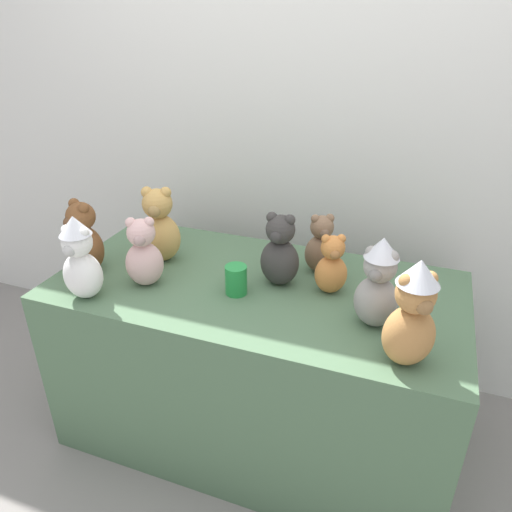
{
  "coord_description": "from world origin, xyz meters",
  "views": [
    {
      "loc": [
        0.54,
        -1.22,
        1.67
      ],
      "look_at": [
        0.0,
        0.25,
        0.87
      ],
      "focal_mm": 33.61,
      "sensor_mm": 36.0,
      "label": 1
    }
  ],
  "objects_px": {
    "display_table": "(256,362)",
    "teddy_bear_blush": "(144,254)",
    "teddy_bear_ginger": "(332,266)",
    "teddy_bear_caramel": "(412,315)",
    "teddy_bear_ash": "(378,284)",
    "teddy_bear_chestnut": "(84,239)",
    "teddy_bear_charcoal": "(280,252)",
    "teddy_bear_snow": "(80,259)",
    "teddy_bear_mocha": "(321,245)",
    "teddy_bear_honey": "(160,227)",
    "party_cup_green": "(236,280)"
  },
  "relations": [
    {
      "from": "teddy_bear_charcoal",
      "to": "teddy_bear_honey",
      "type": "distance_m",
      "value": 0.51
    },
    {
      "from": "teddy_bear_snow",
      "to": "teddy_bear_ginger",
      "type": "relative_size",
      "value": 1.36
    },
    {
      "from": "teddy_bear_mocha",
      "to": "teddy_bear_ginger",
      "type": "bearing_deg",
      "value": -89.88
    },
    {
      "from": "teddy_bear_charcoal",
      "to": "teddy_bear_snow",
      "type": "height_order",
      "value": "teddy_bear_snow"
    },
    {
      "from": "teddy_bear_charcoal",
      "to": "teddy_bear_snow",
      "type": "distance_m",
      "value": 0.71
    },
    {
      "from": "teddy_bear_blush",
      "to": "teddy_bear_caramel",
      "type": "bearing_deg",
      "value": -32.54
    },
    {
      "from": "display_table",
      "to": "teddy_bear_blush",
      "type": "distance_m",
      "value": 0.65
    },
    {
      "from": "teddy_bear_caramel",
      "to": "party_cup_green",
      "type": "relative_size",
      "value": 3.08
    },
    {
      "from": "teddy_bear_ginger",
      "to": "party_cup_green",
      "type": "bearing_deg",
      "value": 179.06
    },
    {
      "from": "teddy_bear_mocha",
      "to": "teddy_bear_chestnut",
      "type": "xyz_separation_m",
      "value": [
        -0.86,
        -0.31,
        0.02
      ]
    },
    {
      "from": "display_table",
      "to": "teddy_bear_blush",
      "type": "xyz_separation_m",
      "value": [
        -0.39,
        -0.14,
        0.5
      ]
    },
    {
      "from": "teddy_bear_snow",
      "to": "teddy_bear_caramel",
      "type": "bearing_deg",
      "value": -1.55
    },
    {
      "from": "display_table",
      "to": "teddy_bear_chestnut",
      "type": "distance_m",
      "value": 0.85
    },
    {
      "from": "display_table",
      "to": "teddy_bear_snow",
      "type": "bearing_deg",
      "value": -151.69
    },
    {
      "from": "display_table",
      "to": "teddy_bear_ginger",
      "type": "xyz_separation_m",
      "value": [
        0.27,
        0.04,
        0.48
      ]
    },
    {
      "from": "teddy_bear_ash",
      "to": "teddy_bear_mocha",
      "type": "bearing_deg",
      "value": 139.6
    },
    {
      "from": "teddy_bear_ginger",
      "to": "teddy_bear_honey",
      "type": "relative_size",
      "value": 0.73
    },
    {
      "from": "display_table",
      "to": "teddy_bear_caramel",
      "type": "relative_size",
      "value": 4.54
    },
    {
      "from": "teddy_bear_snow",
      "to": "teddy_bear_mocha",
      "type": "distance_m",
      "value": 0.89
    },
    {
      "from": "teddy_bear_ginger",
      "to": "teddy_bear_caramel",
      "type": "distance_m",
      "value": 0.43
    },
    {
      "from": "teddy_bear_charcoal",
      "to": "teddy_bear_chestnut",
      "type": "xyz_separation_m",
      "value": [
        -0.74,
        -0.16,
        0.0
      ]
    },
    {
      "from": "teddy_bear_ash",
      "to": "teddy_bear_charcoal",
      "type": "bearing_deg",
      "value": 167.78
    },
    {
      "from": "teddy_bear_snow",
      "to": "teddy_bear_charcoal",
      "type": "bearing_deg",
      "value": 25.12
    },
    {
      "from": "teddy_bear_snow",
      "to": "teddy_bear_honey",
      "type": "bearing_deg",
      "value": 69.37
    },
    {
      "from": "teddy_bear_caramel",
      "to": "party_cup_green",
      "type": "height_order",
      "value": "teddy_bear_caramel"
    },
    {
      "from": "teddy_bear_blush",
      "to": "display_table",
      "type": "bearing_deg",
      "value": -4.94
    },
    {
      "from": "display_table",
      "to": "teddy_bear_chestnut",
      "type": "relative_size",
      "value": 5.25
    },
    {
      "from": "teddy_bear_snow",
      "to": "teddy_bear_caramel",
      "type": "height_order",
      "value": "teddy_bear_caramel"
    },
    {
      "from": "teddy_bear_snow",
      "to": "teddy_bear_ginger",
      "type": "bearing_deg",
      "value": 19.66
    },
    {
      "from": "teddy_bear_honey",
      "to": "teddy_bear_mocha",
      "type": "bearing_deg",
      "value": -5.18
    },
    {
      "from": "teddy_bear_mocha",
      "to": "teddy_bear_ash",
      "type": "bearing_deg",
      "value": -76.66
    },
    {
      "from": "teddy_bear_ash",
      "to": "teddy_bear_blush",
      "type": "distance_m",
      "value": 0.84
    },
    {
      "from": "teddy_bear_blush",
      "to": "party_cup_green",
      "type": "distance_m",
      "value": 0.36
    },
    {
      "from": "teddy_bear_ash",
      "to": "teddy_bear_chestnut",
      "type": "xyz_separation_m",
      "value": [
        -1.12,
        -0.01,
        -0.02
      ]
    },
    {
      "from": "display_table",
      "to": "teddy_bear_charcoal",
      "type": "distance_m",
      "value": 0.51
    },
    {
      "from": "display_table",
      "to": "teddy_bear_snow",
      "type": "relative_size",
      "value": 4.9
    },
    {
      "from": "display_table",
      "to": "teddy_bear_mocha",
      "type": "relative_size",
      "value": 6.38
    },
    {
      "from": "teddy_bear_caramel",
      "to": "teddy_bear_blush",
      "type": "relative_size",
      "value": 1.25
    },
    {
      "from": "display_table",
      "to": "teddy_bear_mocha",
      "type": "distance_m",
      "value": 0.56
    },
    {
      "from": "teddy_bear_charcoal",
      "to": "teddy_bear_mocha",
      "type": "bearing_deg",
      "value": 52.29
    },
    {
      "from": "teddy_bear_snow",
      "to": "teddy_bear_caramel",
      "type": "xyz_separation_m",
      "value": [
        1.11,
        0.02,
        0.01
      ]
    },
    {
      "from": "teddy_bear_mocha",
      "to": "party_cup_green",
      "type": "bearing_deg",
      "value": -159.07
    },
    {
      "from": "teddy_bear_charcoal",
      "to": "teddy_bear_caramel",
      "type": "xyz_separation_m",
      "value": [
        0.49,
        -0.31,
        0.03
      ]
    },
    {
      "from": "teddy_bear_honey",
      "to": "party_cup_green",
      "type": "relative_size",
      "value": 2.88
    },
    {
      "from": "teddy_bear_caramel",
      "to": "teddy_bear_ginger",
      "type": "bearing_deg",
      "value": 100.69
    },
    {
      "from": "teddy_bear_ginger",
      "to": "teddy_bear_chestnut",
      "type": "height_order",
      "value": "teddy_bear_chestnut"
    },
    {
      "from": "teddy_bear_blush",
      "to": "teddy_bear_chestnut",
      "type": "relative_size",
      "value": 0.93
    },
    {
      "from": "teddy_bear_ash",
      "to": "party_cup_green",
      "type": "relative_size",
      "value": 2.87
    },
    {
      "from": "teddy_bear_blush",
      "to": "teddy_bear_snow",
      "type": "bearing_deg",
      "value": -160.52
    },
    {
      "from": "display_table",
      "to": "teddy_bear_honey",
      "type": "distance_m",
      "value": 0.68
    }
  ]
}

